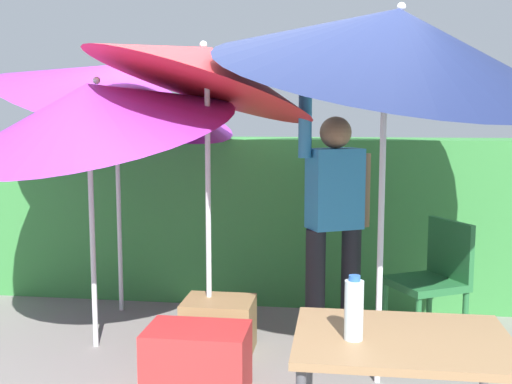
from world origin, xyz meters
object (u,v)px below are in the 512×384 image
Objects in this scene: cooler_box at (197,361)px; bottle_water at (354,309)px; person_vendor at (334,212)px; folding_table at (402,362)px; umbrella_orange at (120,85)px; umbrella_navy at (205,68)px; umbrella_yellow at (393,41)px; crate_cardboard at (219,326)px; umbrella_rainbow at (93,108)px; chair_plastic at (434,276)px.

cooler_box is 2.45× the size of bottle_water.
person_vendor reaches higher than folding_table.
umbrella_navy is (0.86, -0.73, 0.07)m from umbrella_orange.
umbrella_orange is at bearing 150.97° from umbrella_yellow.
crate_cardboard is (0.96, -0.82, -1.67)m from umbrella_orange.
umbrella_orange is at bearing 139.37° from crate_cardboard.
folding_table is at bearing 16.21° from bottle_water.
umbrella_yellow is (1.92, -0.27, 0.37)m from umbrella_rainbow.
bottle_water is at bearing -52.45° from cooler_box.
umbrella_orange is 2.81m from chair_plastic.
person_vendor is at bearing 97.77° from folding_table.
umbrella_yellow is 2.16m from crate_cardboard.
bottle_water reaches higher than crate_cardboard.
umbrella_navy reaches higher than folding_table.
crate_cardboard is at bearing 163.98° from umbrella_yellow.
chair_plastic is at bearing 10.66° from crate_cardboard.
cooler_box is at bearing -163.19° from umbrella_yellow.
bottle_water is (1.82, -2.58, -0.95)m from umbrella_orange.
bottle_water is at bearing -106.33° from chair_plastic.
person_vendor reaches higher than cooler_box.
chair_plastic is at bearing 7.79° from umbrella_rainbow.
cooler_box is at bearing -56.68° from umbrella_orange.
umbrella_navy is 1.74m from crate_cardboard.
umbrella_orange is at bearing 167.13° from chair_plastic.
umbrella_orange reaches higher than umbrella_rainbow.
crate_cardboard is at bearing -157.87° from person_vendor.
umbrella_orange is 2.69× the size of chair_plastic.
umbrella_navy is at bearing -173.54° from chair_plastic.
chair_plastic is (1.55, 0.18, -1.41)m from umbrella_navy.
cooler_box is at bearing -147.79° from chair_plastic.
umbrella_orange is 0.92× the size of umbrella_yellow.
umbrella_yellow is 1.39× the size of person_vendor.
umbrella_rainbow is 0.91× the size of umbrella_navy.
umbrella_navy reaches higher than chair_plastic.
umbrella_yellow is 10.86× the size of bottle_water.
folding_table is (1.14, -1.80, -1.23)m from umbrella_navy.
umbrella_yellow is at bearing -19.07° from umbrella_navy.
umbrella_yellow is 2.15m from cooler_box.
chair_plastic is 1.74m from cooler_box.
umbrella_navy is 2.10m from chair_plastic.
umbrella_rainbow is at bearing -167.63° from person_vendor.
folding_table is 3.33× the size of bottle_water.
umbrella_yellow reaches higher than cooler_box.
umbrella_yellow is 1.26m from umbrella_navy.
chair_plastic reaches higher than folding_table.
umbrella_rainbow reaches higher than chair_plastic.
umbrella_navy is 4.05× the size of cooler_box.
chair_plastic is at bearing -3.18° from person_vendor.
umbrella_yellow is 5.52× the size of crate_cardboard.
umbrella_yellow reaches higher than umbrella_navy.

